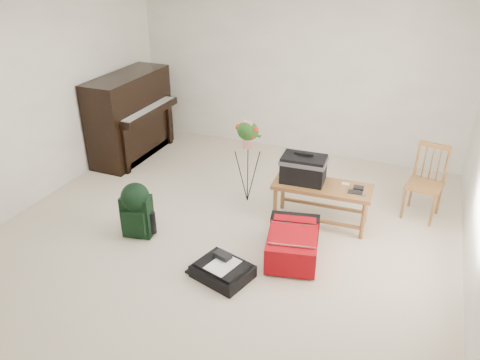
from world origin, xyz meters
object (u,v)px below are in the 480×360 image
at_px(dining_chair, 425,183).
at_px(black_duffel, 223,270).
at_px(green_backpack, 136,207).
at_px(flower_stand, 248,162).
at_px(piano, 131,118).
at_px(bench, 310,174).
at_px(red_suitcase, 294,240).

bearing_deg(dining_chair, black_duffel, -120.31).
bearing_deg(green_backpack, flower_stand, 43.18).
relative_size(piano, black_duffel, 2.39).
distance_m(dining_chair, flower_stand, 2.11).
bearing_deg(piano, green_backpack, -55.23).
bearing_deg(flower_stand, green_backpack, -115.13).
bearing_deg(flower_stand, piano, 172.82).
bearing_deg(bench, green_backpack, -151.07).
height_order(green_backpack, flower_stand, flower_stand).
xyz_separation_m(red_suitcase, green_backpack, (-1.72, -0.31, 0.18)).
xyz_separation_m(red_suitcase, flower_stand, (-0.88, 0.88, 0.37)).
distance_m(piano, flower_stand, 2.25).
height_order(bench, red_suitcase, bench).
height_order(piano, red_suitcase, piano).
bearing_deg(dining_chair, green_backpack, -139.56).
distance_m(piano, red_suitcase, 3.42).
bearing_deg(piano, dining_chair, -2.73).
distance_m(dining_chair, black_duffel, 2.65).
bearing_deg(dining_chair, flower_stand, -156.39).
distance_m(red_suitcase, green_backpack, 1.76).
distance_m(dining_chair, red_suitcase, 1.82).
height_order(piano, flower_stand, piano).
distance_m(piano, bench, 3.07).
xyz_separation_m(bench, black_duffel, (-0.48, -1.36, -0.52)).
xyz_separation_m(bench, green_backpack, (-1.67, -1.04, -0.25)).
bearing_deg(bench, flower_stand, 166.54).
distance_m(bench, flower_stand, 0.84).
bearing_deg(black_duffel, bench, 86.47).
bearing_deg(flower_stand, dining_chair, 23.30).
xyz_separation_m(dining_chair, green_backpack, (-2.90, -1.66, -0.08)).
bearing_deg(red_suitcase, black_duffel, -142.75).
height_order(red_suitcase, black_duffel, red_suitcase).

